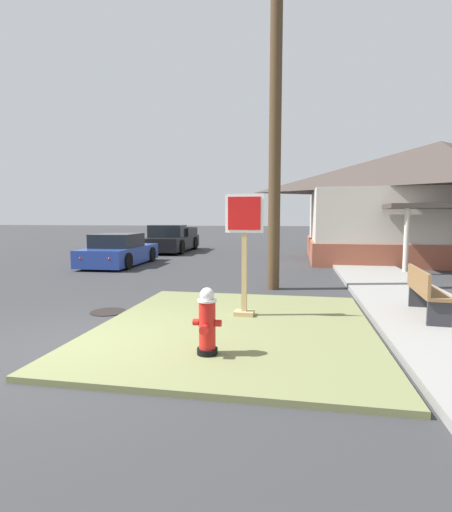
# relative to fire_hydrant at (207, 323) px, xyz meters

# --- Properties ---
(ground_plane) EXTENTS (160.00, 160.00, 0.00)m
(ground_plane) POSITION_rel_fire_hydrant_xyz_m (-2.08, 0.15, -0.50)
(ground_plane) COLOR #333335
(grass_corner_patch) EXTENTS (4.49, 5.18, 0.08)m
(grass_corner_patch) POSITION_rel_fire_hydrant_xyz_m (0.15, 1.48, -0.46)
(grass_corner_patch) COLOR olive
(grass_corner_patch) RESTS_ON ground
(sidewalk_strip) EXTENTS (2.20, 19.28, 0.12)m
(sidewalk_strip) POSITION_rel_fire_hydrant_xyz_m (3.60, 6.30, -0.44)
(sidewalk_strip) COLOR gray
(sidewalk_strip) RESTS_ON ground
(fire_hydrant) EXTENTS (0.38, 0.34, 0.89)m
(fire_hydrant) POSITION_rel_fire_hydrant_xyz_m (0.00, 0.00, 0.00)
(fire_hydrant) COLOR black
(fire_hydrant) RESTS_ON grass_corner_patch
(stop_sign) EXTENTS (0.69, 0.29, 2.22)m
(stop_sign) POSITION_rel_fire_hydrant_xyz_m (0.21, 2.09, 0.65)
(stop_sign) COLOR tan
(stop_sign) RESTS_ON grass_corner_patch
(manhole_cover) EXTENTS (0.70, 0.70, 0.02)m
(manhole_cover) POSITION_rel_fire_hydrant_xyz_m (-2.53, 2.15, -0.49)
(manhole_cover) COLOR black
(manhole_cover) RESTS_ON ground
(parked_sedan_blue) EXTENTS (2.01, 4.28, 1.25)m
(parked_sedan_blue) POSITION_rel_fire_hydrant_xyz_m (-5.75, 9.31, 0.04)
(parked_sedan_blue) COLOR #233D93
(parked_sedan_blue) RESTS_ON ground
(pickup_truck_black) EXTENTS (2.29, 5.14, 1.48)m
(pickup_truck_black) POSITION_rel_fire_hydrant_xyz_m (-5.64, 15.37, 0.12)
(pickup_truck_black) COLOR black
(pickup_truck_black) RESTS_ON ground
(street_bench) EXTENTS (0.52, 1.60, 0.85)m
(street_bench) POSITION_rel_fire_hydrant_xyz_m (3.42, 2.53, 0.09)
(street_bench) COLOR brown
(street_bench) RESTS_ON sidewalk_strip
(utility_pole) EXTENTS (1.50, 0.31, 9.96)m
(utility_pole) POSITION_rel_fire_hydrant_xyz_m (0.56, 5.25, 4.64)
(utility_pole) COLOR #4C3823
(utility_pole) RESTS_ON ground
(corner_house) EXTENTS (11.27, 8.25, 5.11)m
(corner_house) POSITION_rel_fire_hydrant_xyz_m (7.10, 13.22, 2.12)
(corner_house) COLOR brown
(corner_house) RESTS_ON ground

